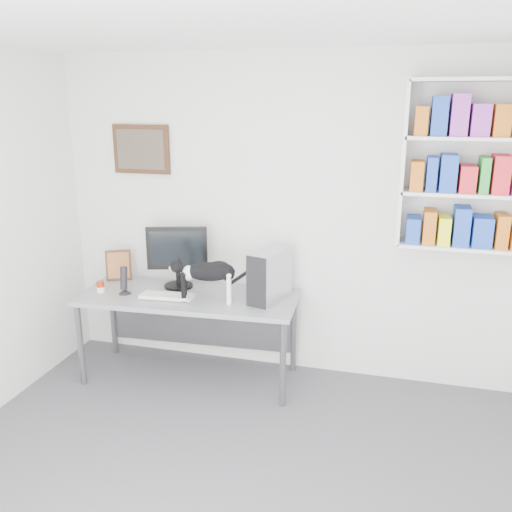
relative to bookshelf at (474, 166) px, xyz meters
name	(u,v)px	position (x,y,z in m)	size (l,w,h in m)	color
room	(205,301)	(-1.40, -1.85, -0.50)	(4.01, 4.01, 2.70)	#4D4D51
bookshelf	(474,166)	(0.00, 0.00, 0.00)	(1.03, 0.28, 1.24)	silver
wall_art	(141,149)	(-2.70, 0.12, 0.05)	(0.52, 0.04, 0.42)	#442916
desk	(190,337)	(-2.15, -0.28, -1.47)	(1.80, 0.70, 0.75)	gray
monitor	(177,257)	(-2.30, -0.11, -0.83)	(0.51, 0.25, 0.55)	black
keyboard	(167,296)	(-2.29, -0.39, -1.08)	(0.43, 0.16, 0.03)	silver
pc_tower	(270,275)	(-1.47, -0.21, -0.89)	(0.19, 0.42, 0.42)	#ABABAF
speaker	(124,280)	(-2.67, -0.39, -0.98)	(0.11, 0.11, 0.24)	black
leaning_print	(118,265)	(-2.90, -0.05, -0.96)	(0.22, 0.09, 0.28)	#442916
soup_can	(101,287)	(-2.88, -0.41, -1.05)	(0.06, 0.06, 0.10)	#A0210D
cat	(208,282)	(-1.92, -0.41, -0.92)	(0.58, 0.15, 0.36)	black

